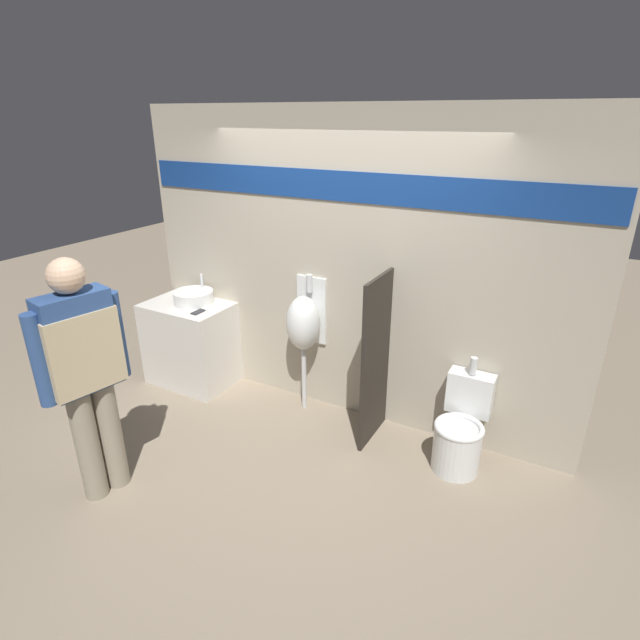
% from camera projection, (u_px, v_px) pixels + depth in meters
% --- Properties ---
extents(ground_plane, '(16.00, 16.00, 0.00)m').
position_uv_depth(ground_plane, '(311.00, 437.00, 4.35)').
color(ground_plane, gray).
extents(display_wall, '(4.12, 0.07, 2.70)m').
position_uv_depth(display_wall, '(344.00, 270.00, 4.31)').
color(display_wall, '#B2A893').
rests_on(display_wall, ground_plane).
extents(sink_counter, '(0.85, 0.58, 0.86)m').
position_uv_depth(sink_counter, '(191.00, 343.00, 5.12)').
color(sink_counter, silver).
rests_on(sink_counter, ground_plane).
extents(sink_basin, '(0.39, 0.39, 0.27)m').
position_uv_depth(sink_basin, '(194.00, 297.00, 4.96)').
color(sink_basin, silver).
rests_on(sink_basin, sink_counter).
extents(cell_phone, '(0.07, 0.14, 0.01)m').
position_uv_depth(cell_phone, '(198.00, 312.00, 4.75)').
color(cell_phone, '#232328').
rests_on(cell_phone, sink_counter).
extents(divider_near_counter, '(0.03, 0.54, 1.46)m').
position_uv_depth(divider_near_counter, '(376.00, 361.00, 4.11)').
color(divider_near_counter, '#28231E').
rests_on(divider_near_counter, ground_plane).
extents(urinal_near_counter, '(0.31, 0.32, 1.30)m').
position_uv_depth(urinal_near_counter, '(304.00, 323.00, 4.49)').
color(urinal_near_counter, silver).
rests_on(urinal_near_counter, ground_plane).
extents(toilet, '(0.38, 0.55, 0.87)m').
position_uv_depth(toilet, '(460.00, 432.00, 3.92)').
color(toilet, silver).
rests_on(toilet, ground_plane).
extents(person_in_vest, '(0.32, 0.62, 1.79)m').
position_uv_depth(person_in_vest, '(84.00, 365.00, 3.37)').
color(person_in_vest, gray).
rests_on(person_in_vest, ground_plane).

